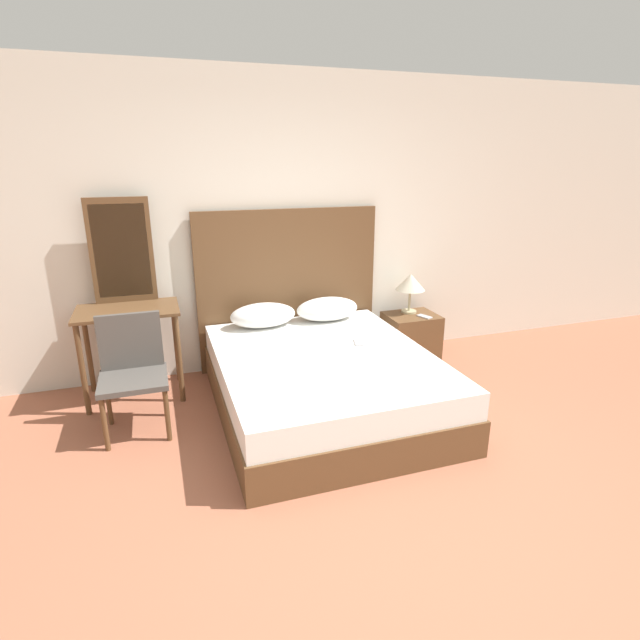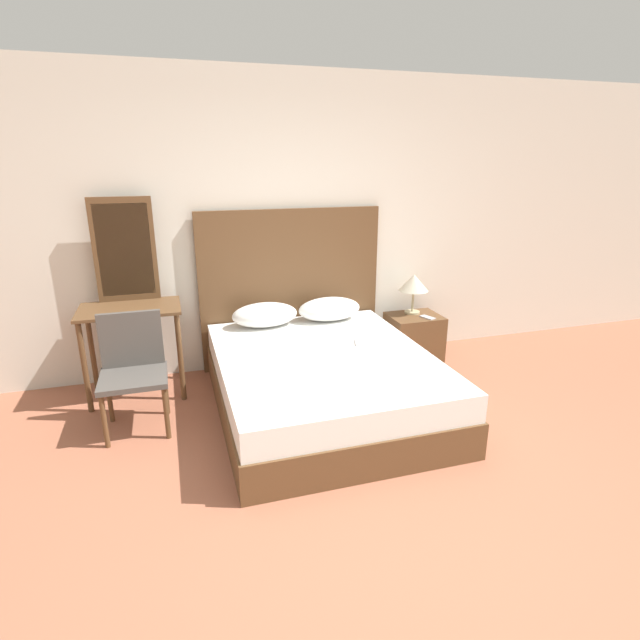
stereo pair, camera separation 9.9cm
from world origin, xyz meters
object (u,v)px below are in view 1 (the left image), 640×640
chair (132,366)px  phone_on_nightstand (424,316)px  vanity_desk (129,326)px  nightstand (411,336)px  bed (324,382)px  table_lamp (410,283)px  phone_on_bed (359,342)px

chair → phone_on_nightstand: bearing=10.1°
phone_on_nightstand → vanity_desk: 2.73m
nightstand → chair: 2.70m
nightstand → vanity_desk: vanity_desk is taller
bed → chair: (-1.42, 0.19, 0.26)m
bed → nightstand: bearing=32.8°
nightstand → table_lamp: (0.01, 0.08, 0.53)m
phone_on_bed → table_lamp: size_ratio=0.41×
bed → table_lamp: 1.57m
vanity_desk → chair: chair is taller
bed → chair: size_ratio=2.35×
bed → phone_on_bed: bearing=21.3°
bed → phone_on_nightstand: bed is taller
bed → table_lamp: bearing=35.3°
vanity_desk → phone_on_bed: bearing=-18.4°
chair → bed: bearing=-7.5°
phone_on_bed → nightstand: (0.84, 0.63, -0.26)m
table_lamp → chair: (-2.63, -0.67, -0.26)m
bed → table_lamp: (1.21, 0.85, 0.52)m
phone_on_bed → phone_on_nightstand: bearing=29.7°
nightstand → vanity_desk: (-2.64, -0.03, 0.40)m
nightstand → phone_on_nightstand: size_ratio=3.07×
phone_on_bed → nightstand: 1.09m
vanity_desk → chair: (0.02, -0.55, -0.13)m
table_lamp → vanity_desk: bearing=-177.4°
nightstand → table_lamp: 0.54m
chair → phone_on_bed: bearing=-1.6°
vanity_desk → table_lamp: bearing=2.6°
bed → table_lamp: size_ratio=5.10×
phone_on_bed → vanity_desk: (-1.80, 0.60, 0.14)m
nightstand → phone_on_bed: bearing=-143.1°
phone_on_bed → chair: 1.78m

